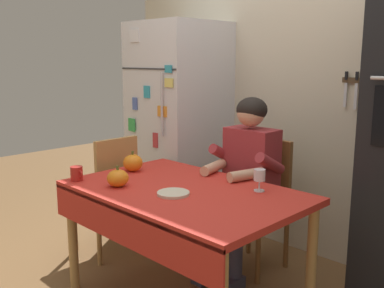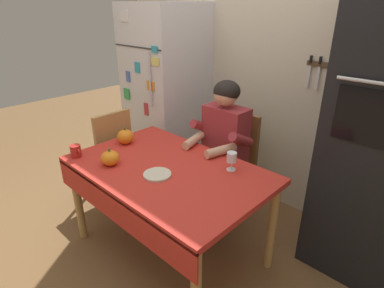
% 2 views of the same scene
% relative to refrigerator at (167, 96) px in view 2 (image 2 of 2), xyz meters
% --- Properties ---
extents(ground_plane, '(10.00, 10.00, 0.00)m').
position_rel_refrigerator_xyz_m(ground_plane, '(0.95, -0.96, -0.90)').
color(ground_plane, brown).
rests_on(ground_plane, ground).
extents(back_wall_assembly, '(3.70, 0.13, 2.60)m').
position_rel_refrigerator_xyz_m(back_wall_assembly, '(1.00, 0.39, 0.40)').
color(back_wall_assembly, beige).
rests_on(back_wall_assembly, ground).
extents(refrigerator, '(0.68, 0.71, 1.80)m').
position_rel_refrigerator_xyz_m(refrigerator, '(0.00, 0.00, 0.00)').
color(refrigerator, silver).
rests_on(refrigerator, ground).
extents(wall_oven, '(0.60, 0.64, 2.10)m').
position_rel_refrigerator_xyz_m(wall_oven, '(2.00, 0.04, 0.15)').
color(wall_oven, black).
rests_on(wall_oven, ground).
extents(dining_table, '(1.40, 0.90, 0.74)m').
position_rel_refrigerator_xyz_m(dining_table, '(0.95, -0.88, -0.24)').
color(dining_table, tan).
rests_on(dining_table, ground).
extents(chair_behind_person, '(0.40, 0.40, 0.93)m').
position_rel_refrigerator_xyz_m(chair_behind_person, '(0.95, -0.09, -0.39)').
color(chair_behind_person, brown).
rests_on(chair_behind_person, ground).
extents(seated_person, '(0.47, 0.55, 1.25)m').
position_rel_refrigerator_xyz_m(seated_person, '(0.95, -0.28, -0.16)').
color(seated_person, '#38384C').
rests_on(seated_person, ground).
extents(chair_left_side, '(0.40, 0.40, 0.93)m').
position_rel_refrigerator_xyz_m(chair_left_side, '(0.05, -0.77, -0.39)').
color(chair_left_side, tan).
rests_on(chair_left_side, ground).
extents(coffee_mug, '(0.10, 0.08, 0.09)m').
position_rel_refrigerator_xyz_m(coffee_mug, '(0.34, -1.21, -0.11)').
color(coffee_mug, '#B2231E').
rests_on(coffee_mug, dining_table).
extents(wine_glass, '(0.07, 0.07, 0.13)m').
position_rel_refrigerator_xyz_m(wine_glass, '(1.29, -0.58, -0.07)').
color(wine_glass, white).
rests_on(wine_glass, dining_table).
extents(pumpkin_large, '(0.13, 0.13, 0.14)m').
position_rel_refrigerator_xyz_m(pumpkin_large, '(0.40, -0.82, -0.10)').
color(pumpkin_large, orange).
rests_on(pumpkin_large, dining_table).
extents(pumpkin_medium, '(0.13, 0.13, 0.13)m').
position_rel_refrigerator_xyz_m(pumpkin_medium, '(0.63, -1.11, -0.11)').
color(pumpkin_medium, orange).
rests_on(pumpkin_medium, dining_table).
extents(serving_tray, '(0.19, 0.19, 0.02)m').
position_rel_refrigerator_xyz_m(serving_tray, '(0.99, -0.98, -0.15)').
color(serving_tray, beige).
rests_on(serving_tray, dining_table).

